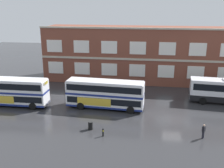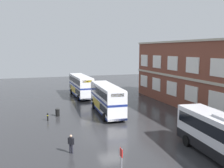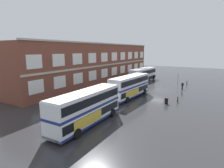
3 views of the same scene
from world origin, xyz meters
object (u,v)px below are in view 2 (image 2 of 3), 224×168
(waiting_passenger, at_px, (71,143))
(bus_stand_flag, at_px, (121,164))
(double_decker_near, at_px, (81,85))
(safety_bollard_west, at_px, (48,117))
(double_decker_middle, at_px, (107,98))
(station_litter_bin, at_px, (58,112))

(waiting_passenger, distance_m, bus_stand_flag, 6.98)
(double_decker_near, distance_m, safety_bollard_west, 16.95)
(double_decker_middle, bearing_deg, double_decker_near, -176.19)
(double_decker_middle, xyz_separation_m, waiting_passenger, (12.38, -7.20, -1.22))
(double_decker_middle, xyz_separation_m, safety_bollard_west, (1.20, -8.38, -1.66))
(waiting_passenger, bearing_deg, double_decker_near, 166.60)
(waiting_passenger, bearing_deg, station_litter_bin, 178.77)
(double_decker_near, height_order, bus_stand_flag, double_decker_near)
(station_litter_bin, height_order, safety_bollard_west, station_litter_bin)
(safety_bollard_west, bearing_deg, station_litter_bin, 140.93)
(bus_stand_flag, relative_size, safety_bollard_west, 2.84)
(double_decker_near, bearing_deg, safety_bollard_west, -26.21)
(double_decker_near, xyz_separation_m, bus_stand_flag, (32.88, -4.01, -0.51))
(double_decker_near, bearing_deg, bus_stand_flag, -6.96)
(double_decker_near, height_order, station_litter_bin, double_decker_near)
(safety_bollard_west, bearing_deg, bus_stand_flag, 10.96)
(waiting_passenger, xyz_separation_m, bus_stand_flag, (6.57, 2.26, 0.70))
(waiting_passenger, relative_size, bus_stand_flag, 0.63)
(station_litter_bin, relative_size, safety_bollard_west, 1.08)
(station_litter_bin, bearing_deg, safety_bollard_west, -39.07)
(double_decker_near, height_order, double_decker_middle, same)
(double_decker_middle, bearing_deg, bus_stand_flag, -14.61)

